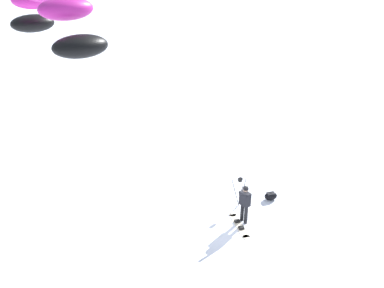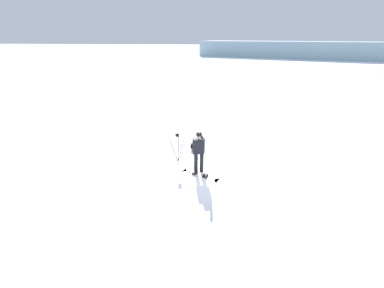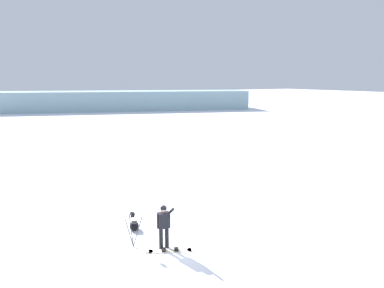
% 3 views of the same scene
% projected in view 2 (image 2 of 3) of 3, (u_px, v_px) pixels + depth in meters
% --- Properties ---
extents(ground_plane, '(300.00, 300.00, 0.00)m').
position_uv_depth(ground_plane, '(204.00, 181.00, 8.95)').
color(ground_plane, white).
extents(snowboarder, '(0.47, 0.65, 1.62)m').
position_uv_depth(snowboarder, '(199.00, 148.00, 9.22)').
color(snowboarder, black).
rests_on(snowboarder, ground_plane).
extents(snowboard, '(1.65, 0.89, 0.10)m').
position_uv_depth(snowboard, '(200.00, 175.00, 9.30)').
color(snowboard, beige).
rests_on(snowboard, ground_plane).
extents(gear_bag_large, '(0.55, 0.64, 0.33)m').
position_uv_depth(gear_bag_large, '(195.00, 146.00, 11.40)').
color(gear_bag_large, black).
rests_on(gear_bag_large, ground_plane).
extents(camera_tripod, '(0.64, 0.53, 1.28)m').
position_uv_depth(camera_tripod, '(177.00, 141.00, 9.94)').
color(camera_tripod, '#262628').
rests_on(camera_tripod, ground_plane).
extents(distant_ridge, '(47.36, 22.44, 3.59)m').
position_uv_depth(distant_ridge, '(301.00, 50.00, 57.91)').
color(distant_ridge, '#93B3BE').
rests_on(distant_ridge, ground_plane).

